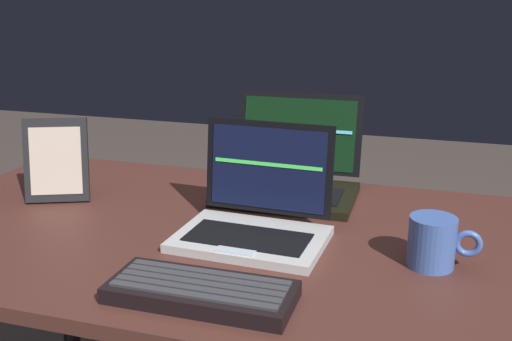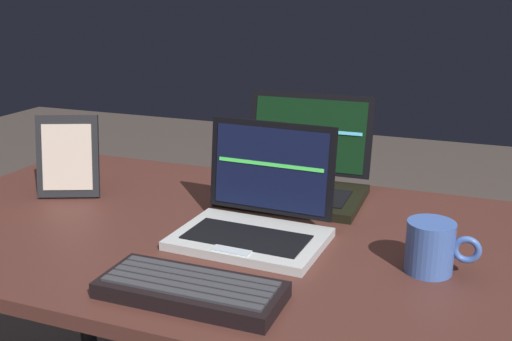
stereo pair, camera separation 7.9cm
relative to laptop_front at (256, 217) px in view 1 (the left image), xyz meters
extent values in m
cube|color=#4A2620|center=(-0.05, 0.02, -0.06)|extent=(1.47, 0.80, 0.03)
cylinder|color=black|center=(-0.73, 0.36, -0.42)|extent=(0.05, 0.05, 0.70)
cube|color=beige|center=(0.00, -0.03, -0.04)|extent=(0.30, 0.22, 0.02)
cube|color=black|center=(0.00, -0.05, -0.03)|extent=(0.24, 0.12, 0.00)
cube|color=silver|center=(0.00, -0.11, -0.03)|extent=(0.08, 0.04, 0.00)
cube|color=black|center=(0.00, 0.08, 0.08)|extent=(0.28, 0.04, 0.19)
cube|color=black|center=(0.00, 0.07, 0.08)|extent=(0.25, 0.03, 0.17)
cube|color=#4CF259|center=(0.00, 0.07, 0.09)|extent=(0.23, 0.01, 0.01)
cube|color=black|center=(0.00, 0.25, -0.03)|extent=(0.33, 0.23, 0.02)
cube|color=black|center=(0.00, 0.23, -0.02)|extent=(0.27, 0.13, 0.00)
cube|color=black|center=(0.00, 0.16, -0.02)|extent=(0.09, 0.04, 0.00)
cube|color=black|center=(0.00, 0.38, 0.09)|extent=(0.32, 0.06, 0.20)
cube|color=black|center=(0.00, 0.37, 0.09)|extent=(0.29, 0.04, 0.17)
cube|color=#59CCF2|center=(0.00, 0.37, 0.10)|extent=(0.27, 0.01, 0.01)
cube|color=black|center=(-0.01, -0.27, -0.03)|extent=(0.30, 0.13, 0.03)
cube|color=#38383D|center=(-0.01, -0.31, -0.02)|extent=(0.28, 0.02, 0.00)
cube|color=#38383D|center=(-0.01, -0.29, -0.02)|extent=(0.28, 0.02, 0.00)
cube|color=#38383D|center=(-0.01, -0.27, -0.02)|extent=(0.28, 0.02, 0.00)
cube|color=#38383D|center=(-0.01, -0.25, -0.02)|extent=(0.28, 0.02, 0.00)
cube|color=#38383D|center=(-0.01, -0.23, -0.02)|extent=(0.28, 0.02, 0.00)
cube|color=black|center=(-0.51, 0.08, 0.05)|extent=(0.16, 0.11, 0.19)
cube|color=#C2AE9C|center=(-0.51, 0.07, 0.05)|extent=(0.12, 0.08, 0.15)
cube|color=black|center=(-0.52, 0.10, -0.03)|extent=(0.02, 0.02, 0.03)
cylinder|color=#4163AF|center=(0.34, -0.03, 0.00)|extent=(0.08, 0.08, 0.09)
torus|color=#4163AF|center=(0.40, -0.03, 0.01)|extent=(0.05, 0.01, 0.05)
camera|label=1|loc=(0.33, -1.07, 0.44)|focal=42.14mm
camera|label=2|loc=(0.41, -1.05, 0.44)|focal=42.14mm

